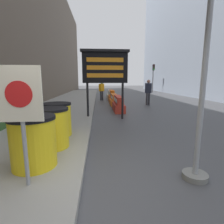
# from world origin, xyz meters

# --- Properties ---
(ground_plane) EXTENTS (120.00, 120.00, 0.00)m
(ground_plane) POSITION_xyz_m (0.00, 0.00, 0.00)
(ground_plane) COLOR #474749
(building_left_facade) EXTENTS (0.40, 50.40, 12.68)m
(building_left_facade) POSITION_xyz_m (-4.10, 9.80, 6.34)
(building_left_facade) COLOR brown
(building_left_facade) RESTS_ON ground_plane
(hedge_strip) EXTENTS (0.90, 5.61, 0.84)m
(hedge_strip) POSITION_xyz_m (-3.30, 4.16, 0.57)
(hedge_strip) COLOR #335628
(hedge_strip) RESTS_ON sidewalk_left
(barrel_drum_foreground) EXTENTS (0.84, 0.84, 0.96)m
(barrel_drum_foreground) POSITION_xyz_m (-0.92, 0.70, 0.62)
(barrel_drum_foreground) COLOR yellow
(barrel_drum_foreground) RESTS_ON sidewalk_left
(barrel_drum_middle) EXTENTS (0.84, 0.84, 0.96)m
(barrel_drum_middle) POSITION_xyz_m (-0.85, 1.65, 0.62)
(barrel_drum_middle) COLOR yellow
(barrel_drum_middle) RESTS_ON sidewalk_left
(barrel_drum_back) EXTENTS (0.84, 0.84, 0.96)m
(barrel_drum_back) POSITION_xyz_m (-0.93, 2.60, 0.62)
(barrel_drum_back) COLOR yellow
(barrel_drum_back) RESTS_ON sidewalk_left
(warning_sign) EXTENTS (0.62, 0.08, 1.80)m
(warning_sign) POSITION_xyz_m (-0.82, 0.06, 1.41)
(warning_sign) COLOR gray
(warning_sign) RESTS_ON sidewalk_left
(message_board) EXTENTS (2.08, 0.36, 3.04)m
(message_board) POSITION_xyz_m (0.59, 5.33, 2.29)
(message_board) COLOR black
(message_board) RESTS_ON ground_plane
(jersey_barrier_red_striped) EXTENTS (0.56, 2.11, 0.86)m
(jersey_barrier_red_striped) POSITION_xyz_m (1.43, 7.47, 0.38)
(jersey_barrier_red_striped) COLOR red
(jersey_barrier_red_striped) RESTS_ON ground_plane
(jersey_barrier_orange_near) EXTENTS (0.63, 2.18, 0.76)m
(jersey_barrier_orange_near) POSITION_xyz_m (1.43, 10.09, 0.34)
(jersey_barrier_orange_near) COLOR orange
(jersey_barrier_orange_near) RESTS_ON ground_plane
(jersey_barrier_orange_far) EXTENTS (0.54, 1.82, 0.93)m
(jersey_barrier_orange_far) POSITION_xyz_m (1.43, 12.48, 0.41)
(jersey_barrier_orange_far) COLOR orange
(jersey_barrier_orange_far) RESTS_ON ground_plane
(jersey_barrier_cream) EXTENTS (0.64, 1.99, 0.82)m
(jersey_barrier_cream) POSITION_xyz_m (1.43, 14.71, 0.36)
(jersey_barrier_cream) COLOR beige
(jersey_barrier_cream) RESTS_ON ground_plane
(traffic_cone_near) EXTENTS (0.35, 0.35, 0.63)m
(traffic_cone_near) POSITION_xyz_m (2.02, 17.82, 0.31)
(traffic_cone_near) COLOR black
(traffic_cone_near) RESTS_ON ground_plane
(traffic_light_near_curb) EXTENTS (0.28, 0.45, 4.40)m
(traffic_light_near_curb) POSITION_xyz_m (0.86, 20.65, 3.17)
(traffic_light_near_curb) COLOR #2D2D30
(traffic_light_near_curb) RESTS_ON ground_plane
(traffic_light_far_side) EXTENTS (0.28, 0.45, 4.02)m
(traffic_light_far_side) POSITION_xyz_m (8.19, 22.68, 2.92)
(traffic_light_far_side) COLOR #2D2D30
(traffic_light_far_side) RESTS_ON ground_plane
(pedestrian_worker) EXTENTS (0.53, 0.41, 1.79)m
(pedestrian_worker) POSITION_xyz_m (3.83, 9.78, 1.06)
(pedestrian_worker) COLOR #333338
(pedestrian_worker) RESTS_ON ground_plane
(pedestrian_passerby) EXTENTS (0.49, 0.51, 1.69)m
(pedestrian_passerby) POSITION_xyz_m (0.56, 13.06, 1.00)
(pedestrian_passerby) COLOR #333338
(pedestrian_passerby) RESTS_ON ground_plane
(steel_pole_right) EXTENTS (0.44, 0.44, 3.50)m
(steel_pole_right) POSITION_xyz_m (2.00, 0.27, 1.08)
(steel_pole_right) COLOR gray
(steel_pole_right) RESTS_ON ground_plane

